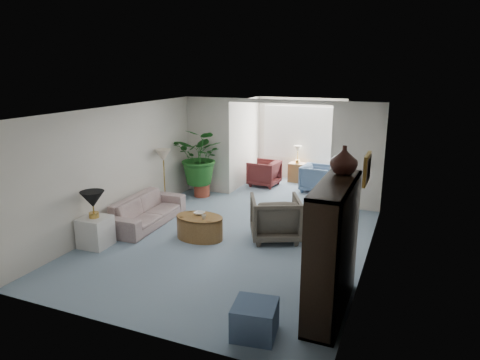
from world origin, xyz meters
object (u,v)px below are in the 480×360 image
at_px(sunroom_chair_blue, 317,178).
at_px(cabinet_urn, 344,160).
at_px(coffee_cup, 204,217).
at_px(side_table_dark, 314,225).
at_px(wingback_chair, 275,218).
at_px(ottoman, 255,319).
at_px(coffee_table, 200,227).
at_px(coffee_bowl, 200,213).
at_px(plant_pot, 202,190).
at_px(end_table, 96,232).
at_px(sunroom_chair_maroon, 264,173).
at_px(floor_lamp, 163,155).
at_px(framed_picture, 368,169).
at_px(entertainment_cabinet, 333,249).
at_px(sofa, 147,211).
at_px(table_lamp, 93,199).
at_px(sunroom_table, 297,172).

bearing_deg(sunroom_chair_blue, cabinet_urn, -159.92).
xyz_separation_m(coffee_cup, side_table_dark, (1.91, 0.95, -0.21)).
bearing_deg(wingback_chair, ottoman, 78.48).
bearing_deg(wingback_chair, coffee_table, -3.00).
relative_size(coffee_cup, ottoman, 0.17).
height_order(coffee_bowl, plant_pot, coffee_bowl).
relative_size(end_table, coffee_table, 0.59).
relative_size(ottoman, sunroom_chair_blue, 0.68).
xyz_separation_m(cabinet_urn, sunroom_chair_maroon, (-2.97, 5.20, -1.66)).
distance_m(coffee_bowl, sunroom_chair_maroon, 4.01).
relative_size(end_table, side_table_dark, 1.02).
relative_size(wingback_chair, side_table_dark, 1.69).
height_order(floor_lamp, sunroom_chair_blue, floor_lamp).
bearing_deg(side_table_dark, coffee_table, -157.56).
distance_m(coffee_table, sunroom_chair_maroon, 4.12).
xyz_separation_m(framed_picture, sunroom_chair_maroon, (-3.20, 4.24, -1.34)).
xyz_separation_m(coffee_table, entertainment_cabinet, (2.84, -1.59, 0.68)).
height_order(coffee_table, side_table_dark, side_table_dark).
distance_m(sofa, plant_pot, 2.27).
xyz_separation_m(table_lamp, wingback_chair, (2.97, 1.63, -0.49)).
relative_size(wingback_chair, sunroom_chair_maroon, 1.19).
bearing_deg(sunroom_table, coffee_table, -97.29).
bearing_deg(table_lamp, sunroom_chair_blue, 60.13).
bearing_deg(sunroom_chair_maroon, coffee_bowl, 5.41).
height_order(entertainment_cabinet, plant_pot, entertainment_cabinet).
xyz_separation_m(table_lamp, plant_pot, (0.34, 3.61, -0.75)).
height_order(end_table, cabinet_urn, cabinet_urn).
relative_size(table_lamp, floor_lamp, 1.22).
height_order(cabinet_urn, plant_pot, cabinet_urn).
xyz_separation_m(wingback_chair, ottoman, (0.74, -3.06, -0.21)).
bearing_deg(floor_lamp, sunroom_chair_maroon, 59.71).
height_order(table_lamp, ottoman, table_lamp).
distance_m(framed_picture, coffee_bowl, 3.36).
xyz_separation_m(floor_lamp, coffee_cup, (1.84, -1.54, -0.76)).
xyz_separation_m(sofa, plant_pot, (0.14, 2.26, -0.14)).
distance_m(side_table_dark, entertainment_cabinet, 2.64).
bearing_deg(sofa, sunroom_chair_blue, -38.13).
height_order(wingback_chair, plant_pot, wingback_chair).
xyz_separation_m(wingback_chair, sunroom_chair_maroon, (-1.48, 3.56, -0.07)).
relative_size(cabinet_urn, sunroom_chair_blue, 0.50).
height_order(framed_picture, coffee_cup, framed_picture).
xyz_separation_m(side_table_dark, entertainment_cabinet, (0.78, -2.44, 0.63)).
relative_size(table_lamp, sunroom_chair_blue, 0.56).
bearing_deg(sunroom_table, sofa, -113.87).
height_order(wingback_chair, sunroom_chair_blue, wingback_chair).
relative_size(table_lamp, side_table_dark, 0.79).
relative_size(coffee_bowl, ottoman, 0.39).
height_order(framed_picture, sunroom_table, framed_picture).
xyz_separation_m(end_table, coffee_bowl, (1.56, 1.18, 0.19)).
bearing_deg(sunroom_chair_maroon, sofa, -14.15).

